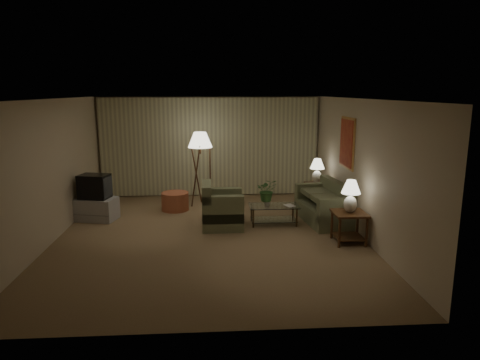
{
  "coord_description": "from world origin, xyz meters",
  "views": [
    {
      "loc": [
        0.07,
        -8.18,
        2.85
      ],
      "look_at": [
        0.65,
        0.6,
        1.01
      ],
      "focal_mm": 32.0,
      "sensor_mm": 36.0,
      "label": 1
    }
  ],
  "objects_px": {
    "armchair": "(223,210)",
    "table_lamp_near": "(351,193)",
    "table_lamp_far": "(317,169)",
    "coffee_table": "(274,212)",
    "vase": "(267,202)",
    "tv_cabinet": "(96,209)",
    "ottoman": "(175,201)",
    "side_table_near": "(349,221)",
    "floor_lamp": "(201,167)",
    "side_table_far": "(316,191)",
    "crt_tv": "(94,186)",
    "sofa": "(323,206)"
  },
  "relations": [
    {
      "from": "sofa",
      "to": "ottoman",
      "type": "relative_size",
      "value": 2.74
    },
    {
      "from": "side_table_far",
      "to": "crt_tv",
      "type": "distance_m",
      "value": 5.27
    },
    {
      "from": "coffee_table",
      "to": "table_lamp_near",
      "type": "bearing_deg",
      "value": -44.68
    },
    {
      "from": "table_lamp_near",
      "to": "table_lamp_far",
      "type": "relative_size",
      "value": 1.01
    },
    {
      "from": "table_lamp_near",
      "to": "vase",
      "type": "xyz_separation_m",
      "value": [
        -1.41,
        1.25,
        -0.48
      ]
    },
    {
      "from": "side_table_near",
      "to": "vase",
      "type": "xyz_separation_m",
      "value": [
        -1.41,
        1.25,
        0.07
      ]
    },
    {
      "from": "crt_tv",
      "to": "floor_lamp",
      "type": "xyz_separation_m",
      "value": [
        2.33,
        1.12,
        0.2
      ]
    },
    {
      "from": "tv_cabinet",
      "to": "crt_tv",
      "type": "xyz_separation_m",
      "value": [
        0.0,
        0.0,
        0.52
      ]
    },
    {
      "from": "tv_cabinet",
      "to": "vase",
      "type": "relative_size",
      "value": 6.99
    },
    {
      "from": "armchair",
      "to": "floor_lamp",
      "type": "xyz_separation_m",
      "value": [
        -0.5,
        1.82,
        0.59
      ]
    },
    {
      "from": "side_table_far",
      "to": "sofa",
      "type": "bearing_deg",
      "value": -96.84
    },
    {
      "from": "side_table_near",
      "to": "ottoman",
      "type": "bearing_deg",
      "value": 144.32
    },
    {
      "from": "floor_lamp",
      "to": "sofa",
      "type": "bearing_deg",
      "value": -30.26
    },
    {
      "from": "side_table_far",
      "to": "floor_lamp",
      "type": "distance_m",
      "value": 2.95
    },
    {
      "from": "table_lamp_near",
      "to": "side_table_far",
      "type": "bearing_deg",
      "value": 90.0
    },
    {
      "from": "table_lamp_far",
      "to": "coffee_table",
      "type": "bearing_deg",
      "value": -133.12
    },
    {
      "from": "side_table_far",
      "to": "coffee_table",
      "type": "xyz_separation_m",
      "value": [
        -1.26,
        -1.35,
        -0.13
      ]
    },
    {
      "from": "armchair",
      "to": "tv_cabinet",
      "type": "xyz_separation_m",
      "value": [
        -2.82,
        0.7,
        -0.13
      ]
    },
    {
      "from": "side_table_far",
      "to": "ottoman",
      "type": "xyz_separation_m",
      "value": [
        -3.5,
        -0.09,
        -0.19
      ]
    },
    {
      "from": "table_lamp_far",
      "to": "vase",
      "type": "distance_m",
      "value": 2.01
    },
    {
      "from": "table_lamp_far",
      "to": "coffee_table",
      "type": "xyz_separation_m",
      "value": [
        -1.26,
        -1.35,
        -0.69
      ]
    },
    {
      "from": "tv_cabinet",
      "to": "ottoman",
      "type": "relative_size",
      "value": 1.51
    },
    {
      "from": "table_lamp_far",
      "to": "ottoman",
      "type": "distance_m",
      "value": 3.58
    },
    {
      "from": "sofa",
      "to": "vase",
      "type": "distance_m",
      "value": 1.27
    },
    {
      "from": "side_table_near",
      "to": "tv_cabinet",
      "type": "xyz_separation_m",
      "value": [
        -5.2,
        1.82,
        -0.17
      ]
    },
    {
      "from": "side_table_near",
      "to": "ottoman",
      "type": "xyz_separation_m",
      "value": [
        -3.5,
        2.51,
        -0.2
      ]
    },
    {
      "from": "armchair",
      "to": "floor_lamp",
      "type": "bearing_deg",
      "value": 15.02
    },
    {
      "from": "armchair",
      "to": "vase",
      "type": "relative_size",
      "value": 6.43
    },
    {
      "from": "table_lamp_far",
      "to": "floor_lamp",
      "type": "height_order",
      "value": "floor_lamp"
    },
    {
      "from": "tv_cabinet",
      "to": "vase",
      "type": "bearing_deg",
      "value": 4.7
    },
    {
      "from": "crt_tv",
      "to": "floor_lamp",
      "type": "bearing_deg",
      "value": 38.97
    },
    {
      "from": "table_lamp_near",
      "to": "vase",
      "type": "relative_size",
      "value": 4.4
    },
    {
      "from": "sofa",
      "to": "ottoman",
      "type": "height_order",
      "value": "sofa"
    },
    {
      "from": "side_table_near",
      "to": "vase",
      "type": "relative_size",
      "value": 4.33
    },
    {
      "from": "tv_cabinet",
      "to": "table_lamp_far",
      "type": "bearing_deg",
      "value": 21.8
    },
    {
      "from": "vase",
      "to": "table_lamp_far",
      "type": "bearing_deg",
      "value": 43.67
    },
    {
      "from": "armchair",
      "to": "coffee_table",
      "type": "xyz_separation_m",
      "value": [
        1.11,
        0.13,
        -0.1
      ]
    },
    {
      "from": "side_table_far",
      "to": "table_lamp_far",
      "type": "distance_m",
      "value": 0.56
    },
    {
      "from": "table_lamp_near",
      "to": "vase",
      "type": "bearing_deg",
      "value": 138.52
    },
    {
      "from": "tv_cabinet",
      "to": "ottoman",
      "type": "distance_m",
      "value": 1.84
    },
    {
      "from": "vase",
      "to": "tv_cabinet",
      "type": "bearing_deg",
      "value": 171.42
    },
    {
      "from": "crt_tv",
      "to": "vase",
      "type": "xyz_separation_m",
      "value": [
        3.79,
        -0.57,
        -0.28
      ]
    },
    {
      "from": "floor_lamp",
      "to": "armchair",
      "type": "bearing_deg",
      "value": -74.64
    },
    {
      "from": "side_table_far",
      "to": "tv_cabinet",
      "type": "relative_size",
      "value": 0.61
    },
    {
      "from": "coffee_table",
      "to": "vase",
      "type": "bearing_deg",
      "value": -180.0
    },
    {
      "from": "coffee_table",
      "to": "vase",
      "type": "relative_size",
      "value": 7.56
    },
    {
      "from": "sofa",
      "to": "vase",
      "type": "xyz_separation_m",
      "value": [
        -1.26,
        -0.1,
        0.13
      ]
    },
    {
      "from": "side_table_far",
      "to": "ottoman",
      "type": "relative_size",
      "value": 0.92
    },
    {
      "from": "floor_lamp",
      "to": "vase",
      "type": "xyz_separation_m",
      "value": [
        1.46,
        -1.69,
        -0.48
      ]
    },
    {
      "from": "armchair",
      "to": "table_lamp_near",
      "type": "xyz_separation_m",
      "value": [
        2.38,
        -1.12,
        0.59
      ]
    }
  ]
}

